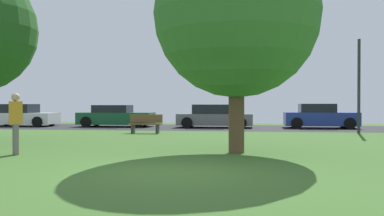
# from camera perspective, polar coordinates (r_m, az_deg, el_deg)

# --- Properties ---
(ground_plane) EXTENTS (44.00, 44.00, 0.00)m
(ground_plane) POSITION_cam_1_polar(r_m,az_deg,el_deg) (8.74, -2.68, -8.78)
(ground_plane) COLOR #3D6628
(road_strip) EXTENTS (44.00, 6.40, 0.01)m
(road_strip) POSITION_cam_1_polar(r_m,az_deg,el_deg) (24.57, 4.11, -2.70)
(road_strip) COLOR #28282B
(road_strip) RESTS_ON ground_plane
(oak_tree_right) EXTENTS (4.79, 4.79, 6.39)m
(oak_tree_right) POSITION_cam_1_polar(r_m,az_deg,el_deg) (12.34, 6.13, 12.55)
(oak_tree_right) COLOR brown
(oak_tree_right) RESTS_ON ground_plane
(person_thrower) EXTENTS (0.38, 0.38, 1.72)m
(person_thrower) POSITION_cam_1_polar(r_m,az_deg,el_deg) (12.55, -23.05, -1.59)
(person_thrower) COLOR slate
(person_thrower) RESTS_ON ground_plane
(parked_car_white) EXTENTS (4.44, 2.01, 1.39)m
(parked_car_white) POSITION_cam_1_polar(r_m,az_deg,el_deg) (28.33, -22.47, -1.02)
(parked_car_white) COLOR white
(parked_car_white) RESTS_ON ground_plane
(parked_car_green) EXTENTS (4.56, 2.00, 1.33)m
(parked_car_green) POSITION_cam_1_polar(r_m,az_deg,el_deg) (26.03, -10.45, -1.16)
(parked_car_green) COLOR #195633
(parked_car_green) RESTS_ON ground_plane
(parked_car_grey) EXTENTS (4.43, 1.99, 1.37)m
(parked_car_grey) POSITION_cam_1_polar(r_m,az_deg,el_deg) (24.67, 3.05, -1.24)
(parked_car_grey) COLOR slate
(parked_car_grey) RESTS_ON ground_plane
(parked_car_blue) EXTENTS (4.10, 2.02, 1.41)m
(parked_car_blue) POSITION_cam_1_polar(r_m,az_deg,el_deg) (25.22, 17.13, -1.17)
(parked_car_blue) COLOR #233893
(parked_car_blue) RESTS_ON ground_plane
(park_bench) EXTENTS (1.60, 0.45, 0.90)m
(park_bench) POSITION_cam_1_polar(r_m,az_deg,el_deg) (20.02, -6.39, -2.14)
(park_bench) COLOR brown
(park_bench) RESTS_ON ground_plane
(street_lamp_post) EXTENTS (0.14, 0.14, 4.50)m
(street_lamp_post) POSITION_cam_1_polar(r_m,az_deg,el_deg) (21.35, 21.94, 2.79)
(street_lamp_post) COLOR #2D2D33
(street_lamp_post) RESTS_ON ground_plane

